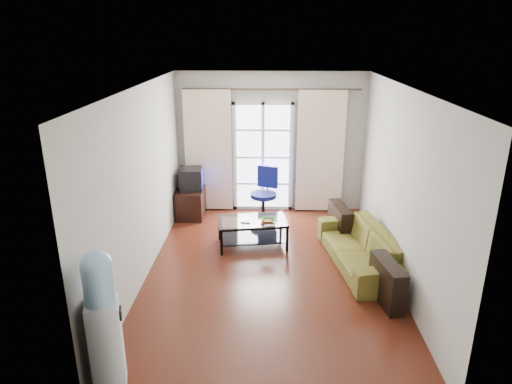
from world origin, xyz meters
TOP-DOWN VIEW (x-y plane):
  - floor at (0.00, 0.00)m, footprint 5.20×5.20m
  - ceiling at (0.00, 0.00)m, footprint 5.20×5.20m
  - wall_back at (0.00, 2.60)m, footprint 3.60×0.02m
  - wall_front at (0.00, -2.60)m, footprint 3.60×0.02m
  - wall_left at (-1.80, 0.00)m, footprint 0.02×5.20m
  - wall_right at (1.80, 0.00)m, footprint 0.02×5.20m
  - french_door at (-0.15, 2.54)m, footprint 1.16×0.06m
  - curtain_rod at (0.00, 2.50)m, footprint 3.30×0.04m
  - curtain_left at (-1.20, 2.48)m, footprint 0.90×0.07m
  - curtain_right at (0.95, 2.48)m, footprint 0.90×0.07m
  - radiator at (0.80, 2.50)m, footprint 0.64×0.12m
  - sofa at (1.37, 0.25)m, footprint 2.26×1.44m
  - coffee_table at (-0.29, 0.88)m, footprint 1.21×0.81m
  - bowl at (-0.02, 0.80)m, footprint 0.29×0.29m
  - book at (-0.15, 0.81)m, footprint 0.19×0.25m
  - remote at (-0.40, 0.75)m, footprint 0.16×0.07m
  - tv_stand at (-1.52, 2.15)m, footprint 0.50×0.75m
  - crt_tv at (-1.52, 2.16)m, footprint 0.49×0.49m
  - task_chair at (-0.12, 2.02)m, footprint 0.88×0.88m
  - water_cooler at (-1.60, -2.35)m, footprint 0.38×0.38m

SIDE VIEW (x-z plane):
  - floor at x=0.00m, z-range 0.00..0.00m
  - tv_stand at x=-1.52m, z-range 0.00..0.54m
  - sofa at x=1.37m, z-range 0.00..0.59m
  - coffee_table at x=-0.29m, z-range 0.07..0.52m
  - task_chair at x=-0.12m, z-range -0.20..0.80m
  - radiator at x=0.80m, z-range 0.01..0.65m
  - remote at x=-0.40m, z-range 0.45..0.47m
  - book at x=-0.15m, z-range 0.45..0.48m
  - bowl at x=-0.02m, z-range 0.45..0.51m
  - crt_tv at x=-1.52m, z-range 0.54..0.95m
  - water_cooler at x=-1.60m, z-range 0.04..1.54m
  - french_door at x=-0.15m, z-range 0.00..2.15m
  - curtain_left at x=-1.20m, z-range 0.02..2.38m
  - curtain_right at x=0.95m, z-range 0.02..2.38m
  - wall_back at x=0.00m, z-range 0.00..2.70m
  - wall_front at x=0.00m, z-range 0.00..2.70m
  - wall_left at x=-1.80m, z-range 0.00..2.70m
  - wall_right at x=1.80m, z-range 0.00..2.70m
  - curtain_rod at x=0.00m, z-range 2.36..2.40m
  - ceiling at x=0.00m, z-range 2.70..2.70m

